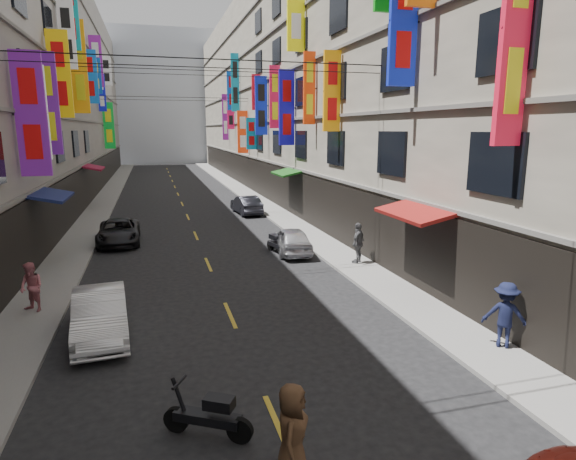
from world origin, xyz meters
TOP-DOWN VIEW (x-y plane):
  - sidewalk_left at (-6.00, 42.00)m, footprint 2.00×90.00m
  - sidewalk_right at (6.00, 42.00)m, footprint 2.00×90.00m
  - building_row_right at (11.99, 42.00)m, footprint 10.14×90.00m
  - haze_block at (0.00, 92.00)m, footprint 18.00×8.00m
  - shop_signage at (-0.28, 34.59)m, footprint 14.00×55.00m
  - street_awnings at (-1.26, 26.00)m, footprint 13.99×35.20m
  - overhead_cables at (0.00, 30.00)m, footprint 14.00×38.04m
  - lane_markings at (0.00, 39.00)m, footprint 0.12×80.20m
  - scooter_crossing at (-1.34, 12.00)m, footprint 1.61×1.03m
  - scooter_far_right at (3.32, 25.09)m, footprint 0.68×1.78m
  - car_left_mid at (-3.73, 17.38)m, footprint 1.75×4.11m
  - car_left_far at (-3.93, 29.18)m, footprint 2.09×4.42m
  - car_right_mid at (4.00, 24.93)m, footprint 1.76×3.79m
  - car_right_far at (4.00, 36.14)m, footprint 1.67×3.97m
  - pedestrian_lfar at (-5.93, 19.70)m, footprint 0.92×0.88m
  - pedestrian_rnear at (6.53, 13.59)m, footprint 1.24×1.17m
  - pedestrian_rfar at (6.17, 22.16)m, footprint 1.14×1.12m
  - pedestrian_crossing at (-0.15, 10.48)m, footprint 0.89×1.01m

SIDE VIEW (x-z plane):
  - lane_markings at x=0.00m, z-range 0.00..0.01m
  - sidewalk_left at x=-6.00m, z-range 0.00..0.12m
  - sidewalk_right at x=6.00m, z-range 0.00..0.12m
  - scooter_crossing at x=-1.34m, z-range -0.13..1.01m
  - scooter_far_right at x=3.32m, z-range -0.13..1.01m
  - car_left_far at x=-3.93m, z-range 0.00..1.22m
  - car_right_mid at x=4.00m, z-range 0.00..1.26m
  - car_right_far at x=4.00m, z-range 0.00..1.27m
  - car_left_mid at x=-3.73m, z-range 0.00..1.32m
  - pedestrian_crossing at x=-0.15m, z-range 0.00..1.72m
  - pedestrian_lfar at x=-5.93m, z-range 0.12..1.69m
  - pedestrian_rfar at x=6.17m, z-range 0.12..1.86m
  - pedestrian_rnear at x=6.53m, z-range 0.12..1.87m
  - street_awnings at x=-1.26m, z-range 2.80..3.20m
  - overhead_cables at x=0.00m, z-range 8.18..9.42m
  - shop_signage at x=-0.28m, z-range 3.34..14.99m
  - building_row_right at x=11.99m, z-range -0.01..18.99m
  - haze_block at x=0.00m, z-range 0.00..22.00m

